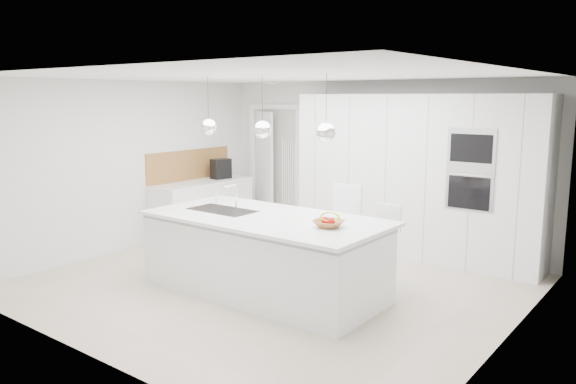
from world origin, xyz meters
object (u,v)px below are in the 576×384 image
Objects in this scene: bar_stool_right at (383,248)px; bar_stool_left at (340,234)px; espresso_machine at (221,169)px; island_base at (264,257)px; fruit_bowl at (329,224)px.

bar_stool_left is at bearing -177.86° from bar_stool_right.
bar_stool_left is (3.02, -1.04, -0.47)m from espresso_machine.
island_base is 3.24m from espresso_machine.
bar_stool_left is (0.49, 0.88, 0.16)m from island_base.
espresso_machine is at bearing 150.99° from fruit_bowl.
fruit_bowl reaches higher than island_base.
espresso_machine is (-2.53, 1.92, 0.64)m from island_base.
bar_stool_left is at bearing 114.28° from fruit_bowl.
espresso_machine is 0.33× the size of bar_stool_right.
island_base is at bearing -25.23° from espresso_machine.
island_base is 1.02m from bar_stool_left.
island_base is at bearing -128.92° from bar_stool_left.
fruit_bowl is 0.26× the size of bar_stool_left.
fruit_bowl is at bearing -103.21° from bar_stool_right.
espresso_machine is 0.28× the size of bar_stool_left.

